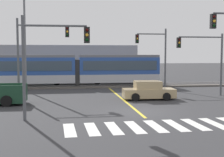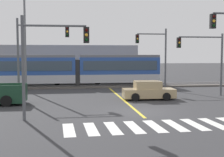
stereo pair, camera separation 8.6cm
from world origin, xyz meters
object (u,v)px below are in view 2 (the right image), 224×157
object	(u,v)px
traffic_light_far_right	(156,50)
traffic_light_near_left	(47,52)
light_rail_tram	(77,69)
traffic_light_mid_left	(35,46)
sedan_crossing	(148,91)
traffic_light_mid_right	(206,54)
street_lamp_west	(27,35)

from	to	relation	value
traffic_light_far_right	traffic_light_near_left	bearing A→B (deg)	-127.02
light_rail_tram	traffic_light_mid_left	world-z (taller)	traffic_light_mid_left
traffic_light_mid_left	sedan_crossing	bearing A→B (deg)	-10.21
traffic_light_near_left	traffic_light_mid_left	distance (m)	8.74
light_rail_tram	traffic_light_mid_right	xyz separation A→B (m)	(11.01, -9.19, 1.70)
sedan_crossing	traffic_light_near_left	size ratio (longest dim) A/B	0.73
light_rail_tram	traffic_light_far_right	size ratio (longest dim) A/B	2.93
traffic_light_mid_right	street_lamp_west	size ratio (longest dim) A/B	0.56
light_rail_tram	sedan_crossing	distance (m)	12.04
sedan_crossing	traffic_light_far_right	size ratio (longest dim) A/B	0.67
sedan_crossing	traffic_light_near_left	world-z (taller)	traffic_light_near_left
traffic_light_mid_right	light_rail_tram	bearing A→B (deg)	140.17
sedan_crossing	traffic_light_mid_left	distance (m)	10.00
traffic_light_mid_left	traffic_light_far_right	bearing A→B (deg)	22.53
traffic_light_mid_right	street_lamp_west	xyz separation A→B (m)	(-16.01, 5.71, 1.82)
sedan_crossing	street_lamp_west	distance (m)	13.59
light_rail_tram	traffic_light_far_right	xyz separation A→B (m)	(7.92, -4.16, 2.02)
light_rail_tram	traffic_light_mid_left	size ratio (longest dim) A/B	2.80
light_rail_tram	traffic_light_mid_right	bearing A→B (deg)	-39.83
traffic_light_near_left	traffic_light_far_right	xyz separation A→B (m)	(10.11, 13.41, 0.26)
sedan_crossing	street_lamp_west	size ratio (longest dim) A/B	0.43
light_rail_tram	traffic_light_far_right	world-z (taller)	traffic_light_far_right
sedan_crossing	traffic_light_mid_left	world-z (taller)	traffic_light_mid_left
traffic_light_mid_right	traffic_light_near_left	bearing A→B (deg)	-147.57
traffic_light_near_left	traffic_light_mid_left	bearing A→B (deg)	99.88
traffic_light_near_left	traffic_light_far_right	world-z (taller)	traffic_light_far_right
traffic_light_far_right	sedan_crossing	bearing A→B (deg)	-110.67
traffic_light_far_right	traffic_light_mid_left	xyz separation A→B (m)	(-11.61, -4.82, 0.26)
traffic_light_near_left	traffic_light_far_right	bearing A→B (deg)	52.98
light_rail_tram	traffic_light_mid_left	bearing A→B (deg)	-112.32
traffic_light_mid_left	street_lamp_west	distance (m)	5.80
light_rail_tram	traffic_light_mid_left	distance (m)	9.97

